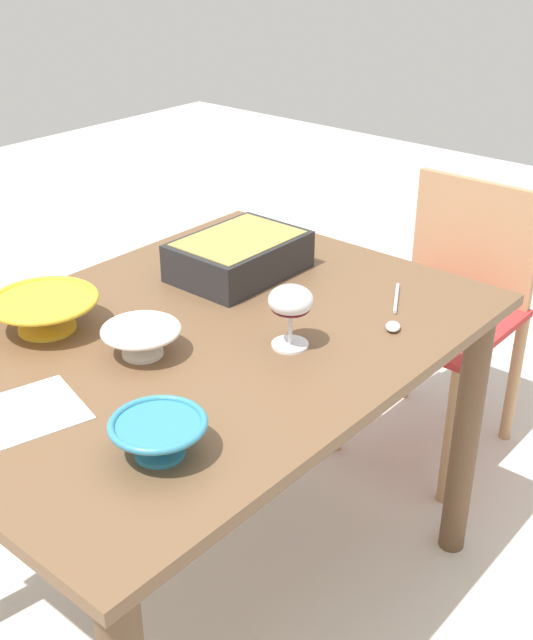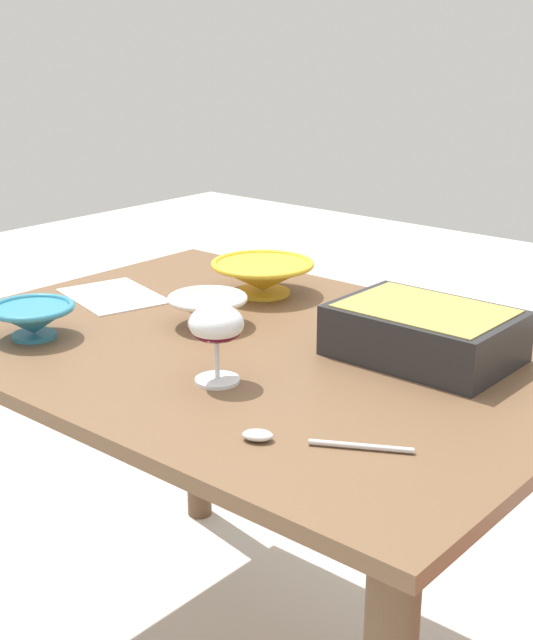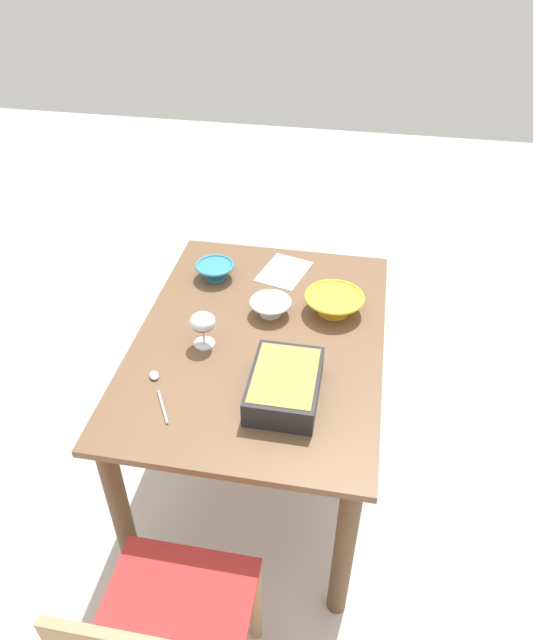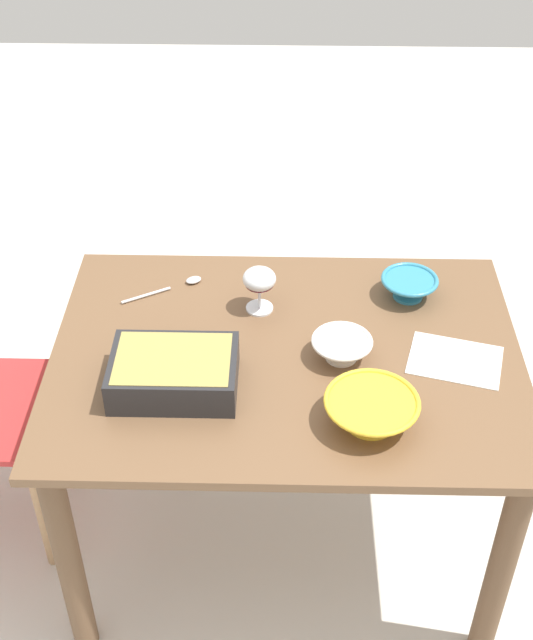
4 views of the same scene
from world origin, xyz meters
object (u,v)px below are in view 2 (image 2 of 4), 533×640
Objects in this scene: small_bowl at (33,318)px; napkin at (114,296)px; dining_table at (257,407)px; mixing_bowl at (208,308)px; casserole_dish at (424,330)px; serving_bowl at (263,275)px; wine_glass at (216,329)px; serving_spoon at (291,439)px.

small_bowl reaches higher than napkin.
mixing_bowl is at bearing 174.19° from dining_table.
casserole_dish is 1.33× the size of napkin.
mixing_bowl reaches higher than napkin.
small_bowl is 0.71× the size of serving_bowl.
wine_glass is at bearing -57.62° from serving_bowl.
wine_glass is 0.54m from napkin.
mixing_bowl is (-0.41, -0.12, -0.02)m from casserole_dish.
wine_glass is 0.29m from mixing_bowl.
serving_bowl is 0.97× the size of napkin.
wine_glass is 0.41m from small_bowl.
serving_spoon is at bearing -33.27° from mixing_bowl.
serving_bowl is 0.32m from napkin.
napkin is (-0.72, 0.29, -0.01)m from serving_spoon.
casserole_dish reaches higher than small_bowl.
mixing_bowl reaches higher than serving_spoon.
small_bowl is at bearing -143.54° from dining_table.
serving_bowl is at bearing 133.94° from serving_spoon.
serving_bowl reaches higher than small_bowl.
serving_bowl is (-0.27, 0.42, -0.05)m from wine_glass.
casserole_dish is 1.40× the size of serving_spoon.
mixing_bowl is at bearing -164.02° from casserole_dish.
dining_table is 0.35m from serving_bowl.
casserole_dish is at bearing 25.85° from dining_table.
napkin is at bearing 158.02° from wine_glass.
serving_bowl reaches higher than serving_spoon.
wine_glass reaches higher than napkin.
serving_spoon reaches higher than napkin.
casserole_dish is at bearing -13.46° from serving_bowl.
dining_table is 7.74× the size of mixing_bowl.
casserole_dish is at bearing 32.01° from small_bowl.
casserole_dish is 0.71m from small_bowl.
napkin is (-0.09, 0.26, -0.04)m from small_bowl.
wine_glass reaches higher than serving_spoon.
serving_spoon is at bearing -22.28° from wine_glass.
dining_table is at bearing -154.15° from casserole_dish.
wine_glass reaches higher than casserole_dish.
wine_glass is 0.37m from casserole_dish.
serving_spoon is (0.30, -0.27, 0.14)m from dining_table.
serving_spoon is 0.78m from napkin.
wine_glass is at bearing -67.84° from dining_table.
napkin is at bearing -170.88° from casserole_dish.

